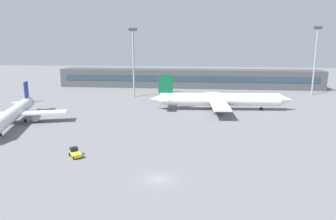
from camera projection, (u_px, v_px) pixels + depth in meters
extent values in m
plane|color=slate|center=(178.00, 120.00, 91.19)|extent=(400.00, 400.00, 0.00)
cube|color=#3F4247|center=(189.00, 78.00, 156.50)|extent=(128.43, 12.00, 9.00)
cube|color=#263847|center=(188.00, 79.00, 150.52)|extent=(122.01, 0.16, 2.80)
cylinder|color=white|center=(14.00, 113.00, 86.25)|extent=(13.06, 33.13, 3.54)
cone|color=white|center=(30.00, 101.00, 103.71)|extent=(3.39, 4.10, 2.48)
cube|color=navy|center=(26.00, 90.00, 100.09)|extent=(1.50, 4.02, 5.12)
cube|color=silver|center=(28.00, 102.00, 101.24)|extent=(9.67, 5.18, 0.22)
cube|color=silver|center=(15.00, 114.00, 87.20)|extent=(28.05, 12.34, 0.47)
cylinder|color=gray|center=(36.00, 117.00, 88.48)|extent=(2.64, 3.39, 1.86)
cylinder|color=black|center=(1.00, 135.00, 75.53)|extent=(0.63, 1.00, 0.93)
cylinder|color=black|center=(7.00, 121.00, 88.16)|extent=(0.63, 1.00, 0.93)
cylinder|color=black|center=(26.00, 121.00, 89.03)|extent=(0.63, 1.00, 0.93)
cylinder|color=white|center=(220.00, 99.00, 104.14)|extent=(39.71, 6.83, 4.17)
cone|color=white|center=(286.00, 100.00, 103.27)|extent=(4.85, 4.26, 3.96)
cone|color=white|center=(156.00, 99.00, 105.00)|extent=(4.36, 3.20, 2.92)
cube|color=#0C5933|center=(166.00, 84.00, 103.78)|extent=(4.85, 0.72, 6.04)
cube|color=silver|center=(165.00, 98.00, 104.84)|extent=(3.81, 11.16, 0.26)
cube|color=silver|center=(217.00, 100.00, 104.26)|extent=(7.48, 33.22, 0.55)
cylinder|color=gray|center=(219.00, 109.00, 98.16)|extent=(3.65, 2.43, 2.20)
cylinder|color=gray|center=(214.00, 101.00, 111.02)|extent=(3.65, 2.43, 2.20)
cylinder|color=black|center=(261.00, 109.00, 104.24)|extent=(1.13, 0.51, 1.10)
cylinder|color=black|center=(214.00, 110.00, 102.10)|extent=(1.13, 0.51, 1.10)
cylinder|color=black|center=(212.00, 107.00, 107.67)|extent=(1.13, 0.51, 1.10)
cube|color=yellow|center=(75.00, 154.00, 62.06)|extent=(3.50, 3.70, 0.60)
cube|color=black|center=(74.00, 149.00, 62.64)|extent=(1.78, 1.75, 0.90)
cylinder|color=black|center=(77.00, 153.00, 63.52)|extent=(0.65, 0.69, 0.70)
cylinder|color=black|center=(70.00, 154.00, 62.65)|extent=(0.65, 0.69, 0.70)
cylinder|color=black|center=(82.00, 156.00, 61.60)|extent=(0.65, 0.69, 0.70)
cylinder|color=black|center=(74.00, 158.00, 60.73)|extent=(0.65, 0.69, 0.70)
cylinder|color=gray|center=(133.00, 65.00, 127.54)|extent=(0.70, 0.70, 26.58)
cube|color=#333338|center=(133.00, 29.00, 124.58)|extent=(3.20, 0.80, 1.20)
cylinder|color=gray|center=(315.00, 63.00, 132.31)|extent=(0.70, 0.70, 27.46)
cube|color=#333338|center=(318.00, 28.00, 129.25)|extent=(3.20, 0.80, 1.20)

